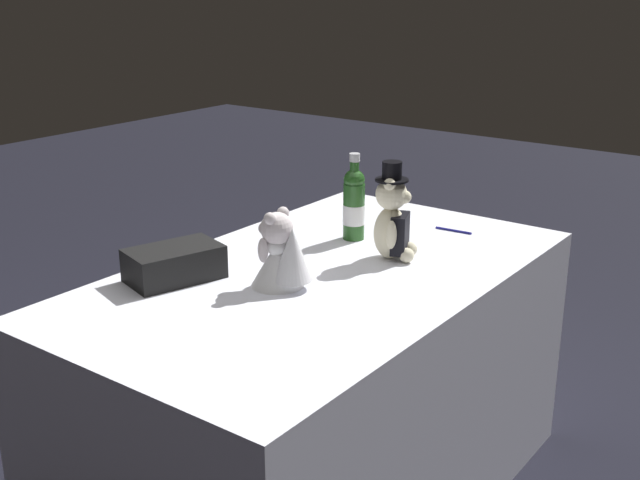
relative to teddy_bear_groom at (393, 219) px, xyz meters
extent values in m
cube|color=white|center=(-0.23, 0.11, -0.52)|extent=(1.63, 0.95, 0.80)
ellipsoid|color=#EDE5C0|center=(0.00, 0.01, -0.04)|extent=(0.11, 0.10, 0.16)
cube|color=black|center=(0.01, -0.02, -0.04)|extent=(0.10, 0.08, 0.12)
sphere|color=#EDE5C0|center=(0.00, 0.01, 0.08)|extent=(0.10, 0.10, 0.10)
sphere|color=#EDE5C0|center=(0.01, -0.03, 0.07)|extent=(0.04, 0.04, 0.04)
sphere|color=#EDE5C0|center=(-0.04, 0.00, 0.12)|extent=(0.04, 0.04, 0.04)
sphere|color=#EDE5C0|center=(0.03, 0.02, 0.12)|extent=(0.04, 0.04, 0.04)
ellipsoid|color=#EDE5C0|center=(-0.05, -0.03, -0.03)|extent=(0.03, 0.03, 0.09)
ellipsoid|color=#EDE5C0|center=(0.06, 0.02, -0.03)|extent=(0.03, 0.03, 0.09)
sphere|color=#EDE5C0|center=(-0.01, -0.06, -0.10)|extent=(0.05, 0.05, 0.05)
sphere|color=#EDE5C0|center=(0.05, -0.04, -0.10)|extent=(0.05, 0.05, 0.05)
cylinder|color=black|center=(0.00, 0.01, 0.13)|extent=(0.10, 0.10, 0.01)
cylinder|color=black|center=(0.00, 0.01, 0.16)|extent=(0.06, 0.06, 0.05)
cone|color=white|center=(-0.39, 0.14, -0.06)|extent=(0.15, 0.15, 0.13)
ellipsoid|color=white|center=(-0.39, 0.14, -0.01)|extent=(0.07, 0.06, 0.06)
sphere|color=silver|center=(-0.39, 0.14, 0.04)|extent=(0.09, 0.09, 0.09)
sphere|color=silver|center=(-0.40, 0.18, 0.04)|extent=(0.04, 0.04, 0.04)
sphere|color=silver|center=(-0.36, 0.14, 0.08)|extent=(0.04, 0.04, 0.04)
sphere|color=silver|center=(-0.43, 0.14, 0.08)|extent=(0.04, 0.04, 0.04)
ellipsoid|color=silver|center=(-0.35, 0.16, -0.01)|extent=(0.03, 0.03, 0.07)
ellipsoid|color=silver|center=(-0.44, 0.16, -0.01)|extent=(0.03, 0.03, 0.07)
cone|color=white|center=(-0.39, 0.09, -0.02)|extent=(0.13, 0.13, 0.15)
cylinder|color=#23521E|center=(0.09, 0.21, -0.03)|extent=(0.07, 0.07, 0.19)
sphere|color=#23521E|center=(0.09, 0.21, 0.08)|extent=(0.07, 0.07, 0.07)
cylinder|color=#23521E|center=(0.09, 0.21, 0.12)|extent=(0.03, 0.03, 0.08)
cylinder|color=silver|center=(0.09, 0.21, 0.15)|extent=(0.03, 0.03, 0.03)
cylinder|color=white|center=(0.09, 0.21, -0.04)|extent=(0.07, 0.07, 0.07)
cylinder|color=navy|center=(0.36, -0.03, -0.12)|extent=(0.02, 0.13, 0.01)
cone|color=silver|center=(0.35, 0.04, -0.12)|extent=(0.01, 0.01, 0.01)
cube|color=black|center=(-0.54, 0.41, -0.08)|extent=(0.30, 0.23, 0.10)
cube|color=#B7B7BF|center=(-0.52, 0.34, -0.08)|extent=(0.03, 0.02, 0.02)
camera|label=1|loc=(-2.04, -1.23, 0.72)|focal=45.01mm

